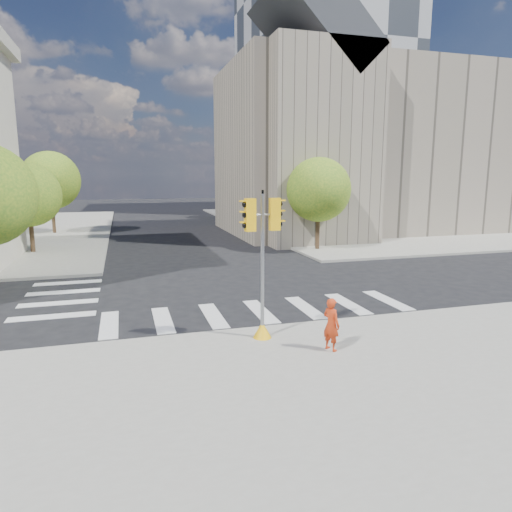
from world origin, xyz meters
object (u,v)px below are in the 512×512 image
(traffic_signal, at_px, (262,277))
(lamp_near, at_px, (303,181))
(lamp_far, at_px, (251,179))
(photographer, at_px, (331,324))

(traffic_signal, bearing_deg, lamp_near, 61.64)
(lamp_far, bearing_deg, photographer, -102.09)
(lamp_far, distance_m, photographer, 35.49)
(lamp_near, distance_m, lamp_far, 14.00)
(lamp_near, distance_m, traffic_signal, 21.19)
(lamp_far, height_order, photographer, lamp_far)
(lamp_near, height_order, lamp_far, same)
(lamp_near, distance_m, photographer, 22.12)
(lamp_near, relative_size, lamp_far, 1.00)
(lamp_far, bearing_deg, lamp_near, -90.00)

